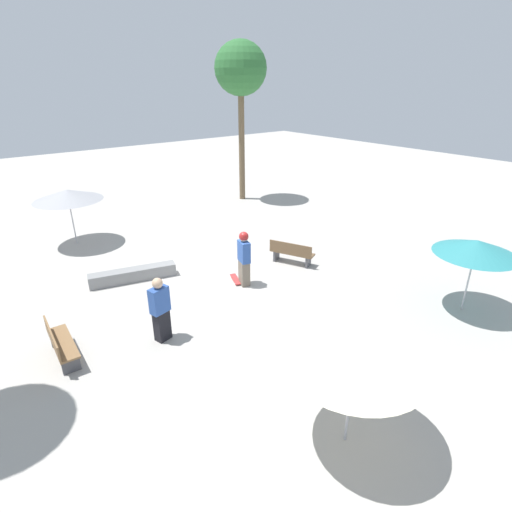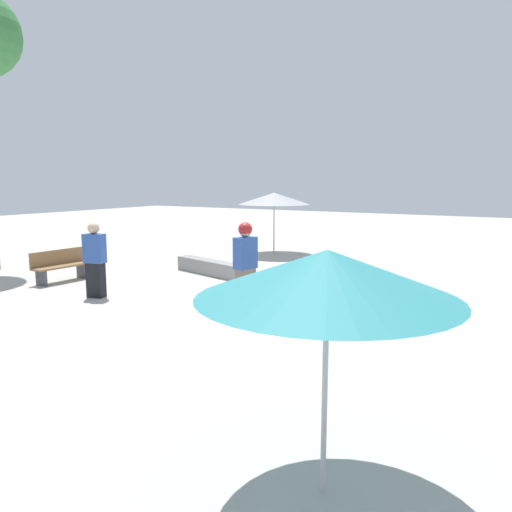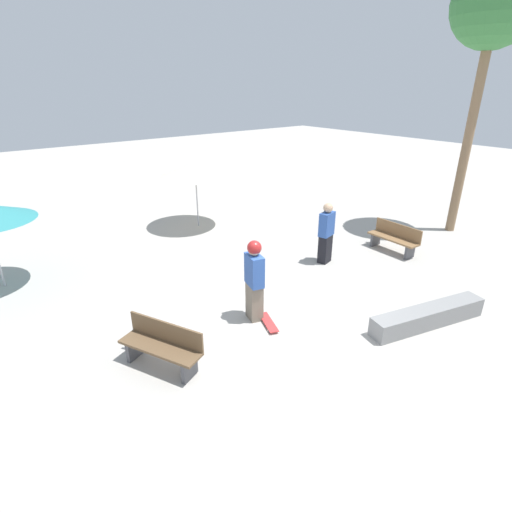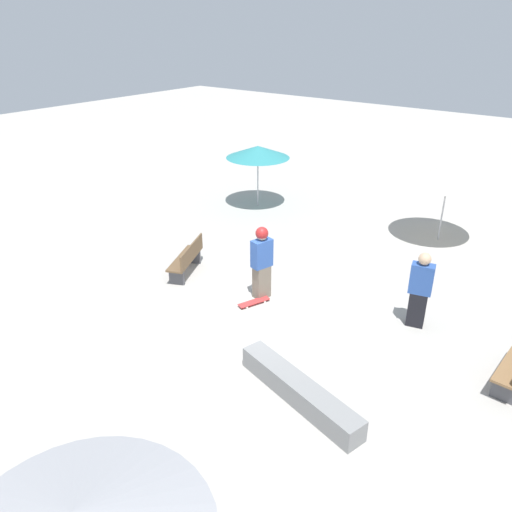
% 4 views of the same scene
% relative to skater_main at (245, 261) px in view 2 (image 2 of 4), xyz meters
% --- Properties ---
extents(ground_plane, '(60.00, 60.00, 0.00)m').
position_rel_skater_main_xyz_m(ground_plane, '(-0.40, 0.78, -0.99)').
color(ground_plane, '#ADA8A0').
extents(skater_main, '(0.39, 0.54, 1.83)m').
position_rel_skater_main_xyz_m(skater_main, '(0.00, 0.00, 0.00)').
color(skater_main, '#726656').
rests_on(skater_main, ground_plane).
extents(skateboard, '(0.47, 0.82, 0.07)m').
position_rel_skater_main_xyz_m(skateboard, '(-0.07, 0.39, -0.93)').
color(skateboard, red).
rests_on(skateboard, ground_plane).
extents(concrete_ledge, '(2.80, 1.14, 0.42)m').
position_rel_skater_main_xyz_m(concrete_ledge, '(-2.72, 2.52, -0.78)').
color(concrete_ledge, gray).
rests_on(concrete_ledge, ground_plane).
extents(bench_near, '(0.52, 1.62, 0.85)m').
position_rel_skater_main_xyz_m(bench_near, '(-5.67, -0.32, -0.56)').
color(bench_near, '#47474C').
rests_on(bench_near, ground_plane).
extents(bench_far, '(1.06, 1.64, 0.85)m').
position_rel_skater_main_xyz_m(bench_far, '(2.29, 0.22, -0.56)').
color(bench_far, '#47474C').
rests_on(bench_far, ground_plane).
extents(shade_umbrella_grey, '(2.59, 2.59, 2.25)m').
position_rel_skater_main_xyz_m(shade_umbrella_grey, '(-3.22, 7.09, 1.05)').
color(shade_umbrella_grey, '#B7B7BC').
rests_on(shade_umbrella_grey, ground_plane).
extents(shade_umbrella_teal, '(2.22, 2.22, 2.16)m').
position_rel_skater_main_xyz_m(shade_umbrella_teal, '(4.06, -5.17, 0.96)').
color(shade_umbrella_teal, '#B7B7BC').
rests_on(shade_umbrella_teal, ground_plane).
extents(bystander_watching, '(0.53, 0.37, 1.75)m').
position_rel_skater_main_xyz_m(bystander_watching, '(-3.43, -1.09, -0.11)').
color(bystander_watching, black).
rests_on(bystander_watching, ground_plane).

